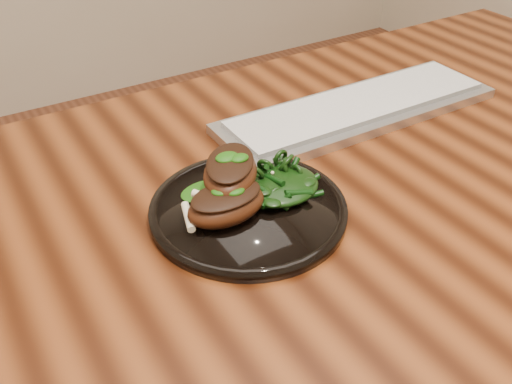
# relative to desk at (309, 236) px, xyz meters

# --- Properties ---
(desk) EXTENTS (1.60, 0.80, 0.75)m
(desk) POSITION_rel_desk_xyz_m (0.00, 0.00, 0.00)
(desk) COLOR black
(desk) RESTS_ON ground
(plate) EXTENTS (0.25, 0.25, 0.02)m
(plate) POSITION_rel_desk_xyz_m (-0.10, -0.00, 0.09)
(plate) COLOR black
(plate) RESTS_ON desk
(lamb_chop_front) EXTENTS (0.11, 0.07, 0.04)m
(lamb_chop_front) POSITION_rel_desk_xyz_m (-0.14, -0.01, 0.12)
(lamb_chop_front) COLOR #441E0D
(lamb_chop_front) RESTS_ON plate
(lamb_chop_back) EXTENTS (0.12, 0.12, 0.05)m
(lamb_chop_back) POSITION_rel_desk_xyz_m (-0.11, 0.02, 0.14)
(lamb_chop_back) COLOR #441E0D
(lamb_chop_back) RESTS_ON plate
(herb_smear) EXTENTS (0.07, 0.05, 0.00)m
(herb_smear) POSITION_rel_desk_xyz_m (-0.13, 0.05, 0.10)
(herb_smear) COLOR #0E4006
(herb_smear) RESTS_ON plate
(greens_heap) EXTENTS (0.10, 0.10, 0.04)m
(greens_heap) POSITION_rel_desk_xyz_m (-0.05, 0.00, 0.11)
(greens_heap) COLOR black
(greens_heap) RESTS_ON plate
(keyboard) EXTENTS (0.48, 0.15, 0.02)m
(keyboard) POSITION_rel_desk_xyz_m (0.19, 0.13, 0.09)
(keyboard) COLOR #BBBDC0
(keyboard) RESTS_ON desk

